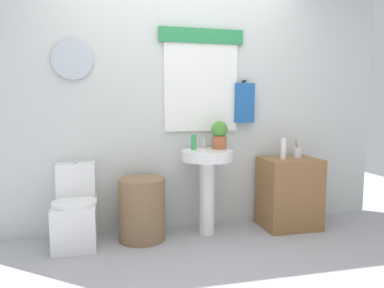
{
  "coord_description": "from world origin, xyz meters",
  "views": [
    {
      "loc": [
        -0.64,
        -2.29,
        1.23
      ],
      "look_at": [
        0.08,
        0.8,
        0.89
      ],
      "focal_mm": 32.42,
      "sensor_mm": 36.0,
      "label": 1
    }
  ],
  "objects_px": {
    "wooden_cabinet": "(289,193)",
    "pedestal_sink": "(207,172)",
    "soap_bottle": "(194,142)",
    "lotion_bottle": "(283,149)",
    "toilet": "(76,213)",
    "toothbrush_cup": "(298,153)",
    "potted_plant": "(219,134)",
    "laundry_hamper": "(142,209)"
  },
  "relations": [
    {
      "from": "wooden_cabinet",
      "to": "pedestal_sink",
      "type": "bearing_deg",
      "value": -180.0
    },
    {
      "from": "soap_bottle",
      "to": "lotion_bottle",
      "type": "xyz_separation_m",
      "value": [
        0.89,
        -0.09,
        -0.08
      ]
    },
    {
      "from": "toilet",
      "to": "toothbrush_cup",
      "type": "xyz_separation_m",
      "value": [
        2.17,
        -0.01,
        0.49
      ]
    },
    {
      "from": "toilet",
      "to": "potted_plant",
      "type": "height_order",
      "value": "potted_plant"
    },
    {
      "from": "toilet",
      "to": "pedestal_sink",
      "type": "bearing_deg",
      "value": -1.6
    },
    {
      "from": "soap_bottle",
      "to": "potted_plant",
      "type": "relative_size",
      "value": 0.54
    },
    {
      "from": "laundry_hamper",
      "to": "potted_plant",
      "type": "height_order",
      "value": "potted_plant"
    },
    {
      "from": "lotion_bottle",
      "to": "wooden_cabinet",
      "type": "bearing_deg",
      "value": 22.44
    },
    {
      "from": "pedestal_sink",
      "to": "lotion_bottle",
      "type": "bearing_deg",
      "value": -2.97
    },
    {
      "from": "wooden_cabinet",
      "to": "potted_plant",
      "type": "bearing_deg",
      "value": 175.29
    },
    {
      "from": "potted_plant",
      "to": "toothbrush_cup",
      "type": "distance_m",
      "value": 0.85
    },
    {
      "from": "laundry_hamper",
      "to": "wooden_cabinet",
      "type": "bearing_deg",
      "value": 0.0
    },
    {
      "from": "laundry_hamper",
      "to": "toothbrush_cup",
      "type": "distance_m",
      "value": 1.66
    },
    {
      "from": "lotion_bottle",
      "to": "potted_plant",
      "type": "bearing_deg",
      "value": 170.99
    },
    {
      "from": "wooden_cabinet",
      "to": "potted_plant",
      "type": "relative_size",
      "value": 2.61
    },
    {
      "from": "lotion_bottle",
      "to": "pedestal_sink",
      "type": "bearing_deg",
      "value": 177.03
    },
    {
      "from": "laundry_hamper",
      "to": "toothbrush_cup",
      "type": "relative_size",
      "value": 3.12
    },
    {
      "from": "soap_bottle",
      "to": "potted_plant",
      "type": "bearing_deg",
      "value": 2.2
    },
    {
      "from": "wooden_cabinet",
      "to": "soap_bottle",
      "type": "relative_size",
      "value": 4.81
    },
    {
      "from": "soap_bottle",
      "to": "toilet",
      "type": "bearing_deg",
      "value": -179.15
    },
    {
      "from": "laundry_hamper",
      "to": "wooden_cabinet",
      "type": "relative_size",
      "value": 0.81
    },
    {
      "from": "potted_plant",
      "to": "soap_bottle",
      "type": "bearing_deg",
      "value": -177.8
    },
    {
      "from": "toilet",
      "to": "lotion_bottle",
      "type": "xyz_separation_m",
      "value": [
        1.98,
        -0.07,
        0.54
      ]
    },
    {
      "from": "lotion_bottle",
      "to": "toothbrush_cup",
      "type": "height_order",
      "value": "lotion_bottle"
    },
    {
      "from": "laundry_hamper",
      "to": "toilet",
      "type": "bearing_deg",
      "value": 176.7
    },
    {
      "from": "wooden_cabinet",
      "to": "soap_bottle",
      "type": "bearing_deg",
      "value": 177.1
    },
    {
      "from": "lotion_bottle",
      "to": "laundry_hamper",
      "type": "bearing_deg",
      "value": 178.36
    },
    {
      "from": "pedestal_sink",
      "to": "toothbrush_cup",
      "type": "xyz_separation_m",
      "value": [
        0.96,
        0.02,
        0.16
      ]
    },
    {
      "from": "toilet",
      "to": "laundry_hamper",
      "type": "height_order",
      "value": "toilet"
    },
    {
      "from": "pedestal_sink",
      "to": "potted_plant",
      "type": "relative_size",
      "value": 3.01
    },
    {
      "from": "toothbrush_cup",
      "to": "laundry_hamper",
      "type": "bearing_deg",
      "value": -179.28
    },
    {
      "from": "pedestal_sink",
      "to": "lotion_bottle",
      "type": "relative_size",
      "value": 3.89
    },
    {
      "from": "toilet",
      "to": "pedestal_sink",
      "type": "relative_size",
      "value": 0.89
    },
    {
      "from": "laundry_hamper",
      "to": "pedestal_sink",
      "type": "relative_size",
      "value": 0.7
    },
    {
      "from": "laundry_hamper",
      "to": "pedestal_sink",
      "type": "xyz_separation_m",
      "value": [
        0.62,
        -0.0,
        0.32
      ]
    },
    {
      "from": "potted_plant",
      "to": "toothbrush_cup",
      "type": "relative_size",
      "value": 1.47
    },
    {
      "from": "toilet",
      "to": "laundry_hamper",
      "type": "distance_m",
      "value": 0.59
    },
    {
      "from": "toilet",
      "to": "lotion_bottle",
      "type": "relative_size",
      "value": 3.47
    },
    {
      "from": "laundry_hamper",
      "to": "pedestal_sink",
      "type": "distance_m",
      "value": 0.7
    },
    {
      "from": "toilet",
      "to": "potted_plant",
      "type": "bearing_deg",
      "value": 1.11
    },
    {
      "from": "laundry_hamper",
      "to": "wooden_cabinet",
      "type": "xyz_separation_m",
      "value": [
        1.49,
        0.0,
        0.07
      ]
    },
    {
      "from": "potted_plant",
      "to": "lotion_bottle",
      "type": "bearing_deg",
      "value": -9.01
    }
  ]
}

